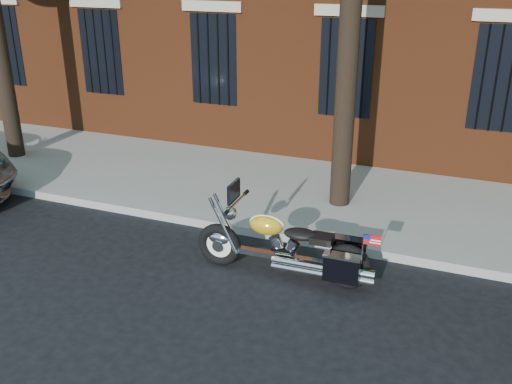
% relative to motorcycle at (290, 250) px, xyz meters
% --- Properties ---
extents(ground, '(120.00, 120.00, 0.00)m').
position_rel_motorcycle_xyz_m(ground, '(-0.41, -0.28, -0.47)').
color(ground, black).
rests_on(ground, ground).
extents(curb, '(40.00, 0.16, 0.15)m').
position_rel_motorcycle_xyz_m(curb, '(-0.41, 1.10, -0.39)').
color(curb, gray).
rests_on(curb, ground).
extents(sidewalk, '(40.00, 3.60, 0.15)m').
position_rel_motorcycle_xyz_m(sidewalk, '(-0.41, 2.98, -0.39)').
color(sidewalk, gray).
rests_on(sidewalk, ground).
extents(motorcycle, '(2.74, 0.79, 1.38)m').
position_rel_motorcycle_xyz_m(motorcycle, '(0.00, 0.00, 0.00)').
color(motorcycle, black).
rests_on(motorcycle, ground).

